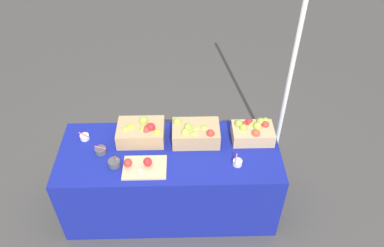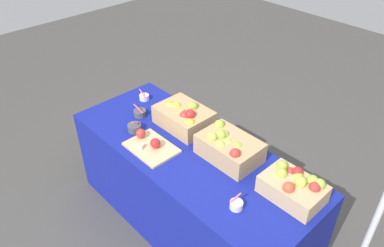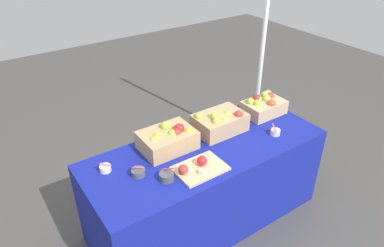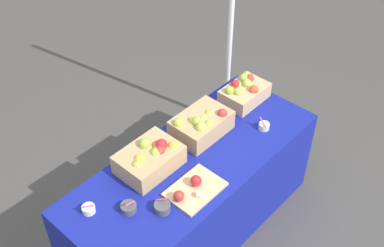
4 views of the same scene
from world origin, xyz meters
name	(u,v)px [view 2 (image 2 of 4)]	position (x,y,z in m)	size (l,w,h in m)	color
ground_plane	(191,221)	(0.00, 0.00, 0.00)	(10.00, 10.00, 0.00)	#474442
table	(191,188)	(0.00, 0.00, 0.37)	(1.90, 0.76, 0.74)	navy
apple_crate_left	(294,186)	(0.73, 0.15, 0.82)	(0.36, 0.24, 0.17)	tan
apple_crate_middle	(229,147)	(0.23, 0.13, 0.82)	(0.41, 0.28, 0.19)	tan
apple_crate_right	(184,117)	(-0.24, 0.16, 0.82)	(0.40, 0.29, 0.19)	tan
cutting_board_front	(150,145)	(-0.21, -0.19, 0.76)	(0.35, 0.25, 0.09)	#D1B284
sample_bowl_near	(144,97)	(-0.75, 0.17, 0.76)	(0.08, 0.08, 0.10)	silver
sample_bowl_mid	(236,205)	(0.57, -0.17, 0.76)	(0.08, 0.08, 0.09)	silver
sample_bowl_far	(134,128)	(-0.45, -0.15, 0.77)	(0.10, 0.10, 0.11)	#4C4C51
sample_bowl_extra	(140,113)	(-0.58, 0.00, 0.76)	(0.10, 0.10, 0.11)	#4C4C51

